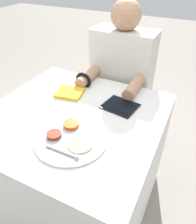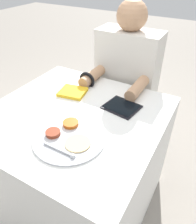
# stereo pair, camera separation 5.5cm
# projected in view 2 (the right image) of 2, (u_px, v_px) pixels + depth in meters

# --- Properties ---
(ground_plane) EXTENTS (12.00, 12.00, 0.00)m
(ground_plane) POSITION_uv_depth(u_px,v_px,m) (81.00, 198.00, 1.60)
(ground_plane) COLOR gray
(dining_table) EXTENTS (0.91, 0.89, 0.77)m
(dining_table) POSITION_uv_depth(u_px,v_px,m) (78.00, 163.00, 1.38)
(dining_table) COLOR silver
(dining_table) RESTS_ON ground_plane
(thali_tray) EXTENTS (0.33, 0.33, 0.03)m
(thali_tray) POSITION_uv_depth(u_px,v_px,m) (69.00, 137.00, 1.00)
(thali_tray) COLOR #B7BABF
(thali_tray) RESTS_ON dining_table
(red_notebook) EXTENTS (0.18, 0.16, 0.02)m
(red_notebook) POSITION_uv_depth(u_px,v_px,m) (73.00, 92.00, 1.32)
(red_notebook) COLOR silver
(red_notebook) RESTS_ON dining_table
(tablet_device) EXTENTS (0.20, 0.18, 0.01)m
(tablet_device) POSITION_uv_depth(u_px,v_px,m) (122.00, 107.00, 1.20)
(tablet_device) COLOR black
(tablet_device) RESTS_ON dining_table
(person_diner) EXTENTS (0.42, 0.44, 1.25)m
(person_diner) POSITION_uv_depth(u_px,v_px,m) (125.00, 96.00, 1.64)
(person_diner) COLOR black
(person_diner) RESTS_ON ground_plane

